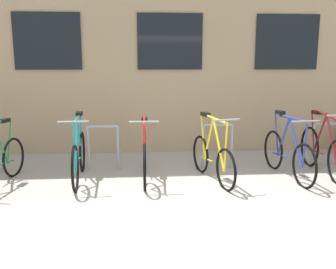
# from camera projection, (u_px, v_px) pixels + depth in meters

# --- Properties ---
(ground_plane) EXTENTS (42.00, 42.00, 0.00)m
(ground_plane) POSITION_uv_depth(u_px,v_px,m) (189.00, 211.00, 4.69)
(ground_plane) COLOR #9E998E
(storefront_building) EXTENTS (28.00, 6.86, 5.07)m
(storefront_building) POSITION_uv_depth(u_px,v_px,m) (161.00, 38.00, 10.68)
(storefront_building) COLOR tan
(storefront_building) RESTS_ON ground
(bike_rack) EXTENTS (6.56, 0.05, 0.80)m
(bike_rack) POSITION_uv_depth(u_px,v_px,m) (161.00, 142.00, 6.44)
(bike_rack) COLOR gray
(bike_rack) RESTS_ON ground
(bicycle_teal) EXTENTS (0.44, 1.78, 1.07)m
(bicycle_teal) POSITION_uv_depth(u_px,v_px,m) (79.00, 156.00, 5.90)
(bicycle_teal) COLOR black
(bicycle_teal) RESTS_ON ground
(bicycle_maroon) EXTENTS (0.44, 1.82, 1.10)m
(bicycle_maroon) POSITION_uv_depth(u_px,v_px,m) (323.00, 151.00, 6.20)
(bicycle_maroon) COLOR black
(bicycle_maroon) RESTS_ON ground
(bicycle_red) EXTENTS (0.44, 1.72, 1.04)m
(bicycle_red) POSITION_uv_depth(u_px,v_px,m) (145.00, 155.00, 5.96)
(bicycle_red) COLOR black
(bicycle_red) RESTS_ON ground
(bicycle_blue) EXTENTS (0.44, 1.74, 1.08)m
(bicycle_blue) POSITION_uv_depth(u_px,v_px,m) (288.00, 154.00, 6.04)
(bicycle_blue) COLOR black
(bicycle_blue) RESTS_ON ground
(bicycle_yellow) EXTENTS (0.52, 1.61, 1.07)m
(bicycle_yellow) POSITION_uv_depth(u_px,v_px,m) (212.00, 157.00, 5.89)
(bicycle_yellow) COLOR black
(bicycle_yellow) RESTS_ON ground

